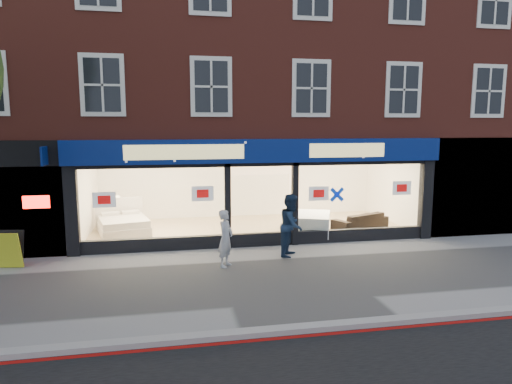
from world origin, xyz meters
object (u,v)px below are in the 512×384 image
object	(u,v)px
pedestrian_blue	(292,225)
pedestrian_grey	(226,238)
mattress_stack	(309,223)
a_board	(10,249)
display_bed	(123,224)
sofa	(360,221)

from	to	relation	value
pedestrian_blue	pedestrian_grey	bearing A→B (deg)	137.55
mattress_stack	a_board	bearing A→B (deg)	-168.06
mattress_stack	pedestrian_grey	bearing A→B (deg)	-138.83
mattress_stack	pedestrian_blue	bearing A→B (deg)	-119.49
display_bed	a_board	world-z (taller)	display_bed
sofa	a_board	size ratio (longest dim) A/B	2.08
sofa	pedestrian_blue	xyz separation A→B (m)	(-3.11, -2.32, 0.50)
sofa	display_bed	bearing A→B (deg)	-29.34
sofa	a_board	xyz separation A→B (m)	(-10.63, -2.03, 0.09)
display_bed	pedestrian_grey	bearing A→B (deg)	-66.35
mattress_stack	sofa	size ratio (longest dim) A/B	1.00
display_bed	pedestrian_blue	world-z (taller)	pedestrian_blue
pedestrian_blue	sofa	bearing A→B (deg)	-23.69
display_bed	pedestrian_blue	bearing A→B (deg)	-47.19
display_bed	a_board	distance (m)	3.98
mattress_stack	display_bed	bearing A→B (deg)	169.04
a_board	mattress_stack	bearing A→B (deg)	21.86
sofa	pedestrian_grey	distance (m)	5.89
display_bed	a_board	size ratio (longest dim) A/B	2.27
a_board	pedestrian_grey	size ratio (longest dim) A/B	0.65
pedestrian_grey	sofa	bearing A→B (deg)	-27.74
display_bed	sofa	distance (m)	8.12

